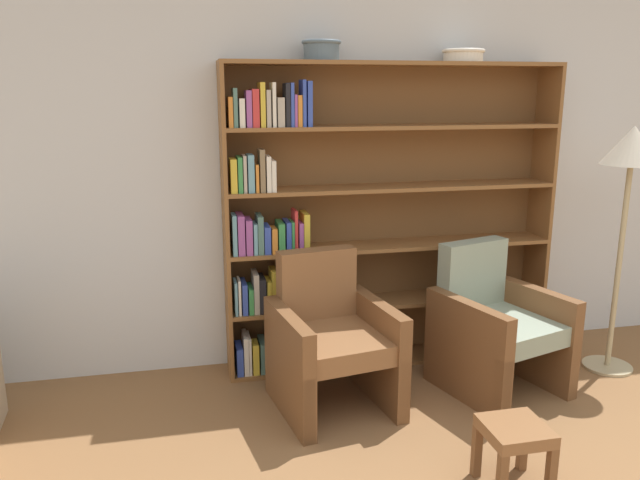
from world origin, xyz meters
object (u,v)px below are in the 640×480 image
armchair_cushioned (495,326)px  floor_lamp (631,163)px  bowl_terracotta (321,49)px  armchair_leather (331,340)px  bowl_olive (463,55)px  footstool (515,439)px  bookshelf (357,227)px

armchair_cushioned → floor_lamp: bearing=167.2°
bowl_terracotta → armchair_leather: bowl_terracotta is taller
bowl_terracotta → bowl_olive: 0.93m
footstool → armchair_leather: bearing=123.1°
bowl_olive → footstool: 2.37m
bowl_terracotta → bowl_olive: (0.93, 0.00, -0.02)m
armchair_cushioned → footstool: 1.08m
bookshelf → bowl_olive: 1.29m
bookshelf → bowl_terracotta: bearing=-176.3°
armchair_leather → footstool: armchair_leather is taller
bowl_terracotta → armchair_leather: (-0.06, -0.53, -1.67)m
bowl_olive → armchair_leather: bowl_olive is taller
bookshelf → bowl_terracotta: bowl_terracotta is taller
armchair_leather → footstool: size_ratio=2.74×
bowl_terracotta → armchair_cushioned: (0.99, -0.53, -1.67)m
bookshelf → bowl_terracotta: 1.15m
bowl_olive → armchair_leather: (-0.99, -0.53, -1.65)m
bowl_terracotta → armchair_cushioned: bowl_terracotta is taller
bookshelf → floor_lamp: 1.76m
bowl_olive → bookshelf: bearing=178.6°
bowl_terracotta → armchair_leather: size_ratio=0.27×
bookshelf → armchair_cushioned: size_ratio=2.46×
bookshelf → armchair_leather: (-0.31, -0.54, -0.55)m
bookshelf → bowl_olive: size_ratio=8.09×
bookshelf → armchair_cushioned: (0.75, -0.55, -0.55)m
armchair_leather → floor_lamp: size_ratio=0.56×
armchair_cushioned → floor_lamp: (0.89, 0.07, 0.99)m
armchair_cushioned → bowl_olive: bearing=-100.4°
bowl_terracotta → footstool: (0.58, -1.52, -1.82)m
bowl_olive → footstool: (-0.35, -1.52, -1.79)m
floor_lamp → footstool: floor_lamp is taller
bowl_terracotta → armchair_leather: 1.75m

